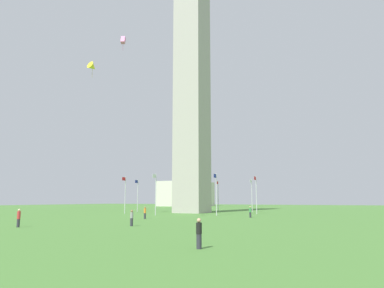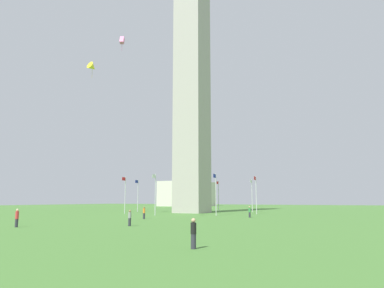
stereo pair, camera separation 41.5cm
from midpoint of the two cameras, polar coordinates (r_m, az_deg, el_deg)
ground_plane at (r=74.92m, az=0.16°, el=-10.86°), size 260.00×260.00×0.00m
obelisk_monument at (r=78.91m, az=0.15°, el=9.58°), size 6.07×6.07×55.14m
flagpole_n at (r=63.00m, az=-5.67°, el=-7.61°), size 1.12×0.14×7.14m
flagpole_ne at (r=61.91m, az=3.99°, el=-7.61°), size 1.12×0.14×7.14m
flagpole_e at (r=69.58m, az=10.28°, el=-7.63°), size 1.12×0.14×7.14m
flagpole_se at (r=80.02m, az=9.62°, el=-7.78°), size 1.12×0.14×7.14m
flagpole_s at (r=87.20m, az=4.33°, el=-7.96°), size 1.12×0.14×7.14m
flagpole_sw at (r=87.98m, az=-2.57°, el=-7.98°), size 1.12×0.14×7.14m
flagpole_w at (r=82.05m, az=-8.46°, el=-7.83°), size 1.12×0.14×7.14m
flagpole_nw at (r=71.90m, az=-10.42°, el=-7.66°), size 1.12×0.14×7.14m
person_black_shirt at (r=20.34m, az=0.84°, el=-14.01°), size 0.32×0.32×1.65m
person_green_shirt at (r=55.93m, az=9.33°, el=-10.57°), size 0.32×0.32×1.69m
person_gray_shirt at (r=38.07m, az=-9.53°, el=-11.49°), size 0.32×0.32×1.63m
person_red_shirt at (r=39.81m, az=-25.73°, el=-10.52°), size 0.32×0.32×1.78m
person_orange_shirt at (r=51.83m, az=-7.38°, el=-10.76°), size 0.32×0.32×1.70m
kite_pink_box at (r=52.38m, az=-10.79°, el=15.84°), size 0.98×0.84×2.05m
kite_yellow_delta at (r=70.94m, az=-15.34°, el=11.66°), size 2.00×1.71×3.08m
distant_building at (r=154.89m, az=-0.68°, el=-7.91°), size 22.34×16.63×10.25m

